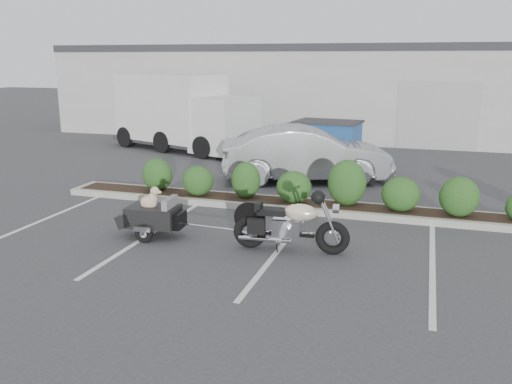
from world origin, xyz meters
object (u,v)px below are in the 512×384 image
(pet_trailer, at_px, (153,215))
(sedan, at_px, (306,154))
(motorcycle, at_px, (290,225))
(dumpster, at_px, (328,141))
(delivery_truck, at_px, (184,114))

(pet_trailer, relative_size, sedan, 0.36)
(motorcycle, relative_size, dumpster, 0.94)
(pet_trailer, height_order, sedan, sedan)
(pet_trailer, xyz_separation_m, delivery_truck, (-3.83, 9.73, 0.93))
(delivery_truck, bearing_deg, sedan, -14.87)
(motorcycle, height_order, sedan, sedan)
(motorcycle, bearing_deg, delivery_truck, 119.95)
(motorcycle, distance_m, sedan, 5.85)
(motorcycle, xyz_separation_m, delivery_truck, (-6.62, 9.75, 0.87))
(dumpster, distance_m, delivery_truck, 5.80)
(pet_trailer, xyz_separation_m, dumpster, (1.87, 8.84, 0.28))
(motorcycle, bearing_deg, sedan, 95.34)
(delivery_truck, bearing_deg, pet_trailer, -48.11)
(sedan, height_order, dumpster, sedan)
(motorcycle, height_order, delivery_truck, delivery_truck)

